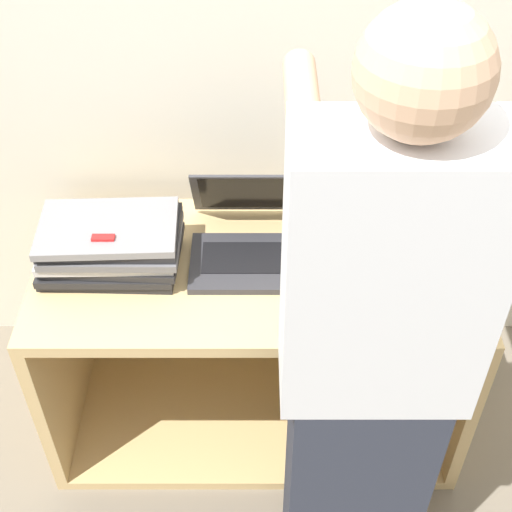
{
  "coord_description": "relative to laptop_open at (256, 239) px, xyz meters",
  "views": [
    {
      "loc": [
        0.0,
        -1.16,
        2.07
      ],
      "look_at": [
        0.0,
        0.21,
        0.81
      ],
      "focal_mm": 50.0,
      "sensor_mm": 36.0,
      "label": 1
    }
  ],
  "objects": [
    {
      "name": "laptop_stack_left",
      "position": [
        -0.4,
        -0.06,
        0.03
      ],
      "size": [
        0.39,
        0.26,
        0.15
      ],
      "color": "#232326",
      "rests_on": "cart"
    },
    {
      "name": "inventory_tag",
      "position": [
        -0.4,
        -0.12,
        0.11
      ],
      "size": [
        0.06,
        0.02,
        0.01
      ],
      "color": "red",
      "rests_on": "laptop_stack_left"
    },
    {
      "name": "laptop_open",
      "position": [
        0.0,
        0.0,
        0.0
      ],
      "size": [
        0.37,
        0.36,
        0.22
      ],
      "color": "#333338",
      "rests_on": "cart"
    },
    {
      "name": "wall_back",
      "position": [
        0.0,
        0.35,
        0.47
      ],
      "size": [
        8.0,
        0.05,
        2.4
      ],
      "color": "silver",
      "rests_on": "ground_plane"
    },
    {
      "name": "person",
      "position": [
        0.25,
        -0.55,
        0.1
      ],
      "size": [
        0.4,
        0.53,
        1.66
      ],
      "color": "#2D3342",
      "rests_on": "ground_plane"
    },
    {
      "name": "ground_plane",
      "position": [
        0.0,
        -0.36,
        -0.73
      ],
      "size": [
        12.0,
        12.0,
        0.0
      ],
      "primitive_type": "plane",
      "color": "#756B5B"
    },
    {
      "name": "laptop_stack_right",
      "position": [
        0.4,
        -0.06,
        -0.01
      ],
      "size": [
        0.39,
        0.26,
        0.06
      ],
      "color": "gray",
      "rests_on": "cart"
    },
    {
      "name": "cart",
      "position": [
        0.0,
        0.01,
        -0.39
      ],
      "size": [
        1.25,
        0.61,
        0.69
      ],
      "color": "tan",
      "rests_on": "ground_plane"
    }
  ]
}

